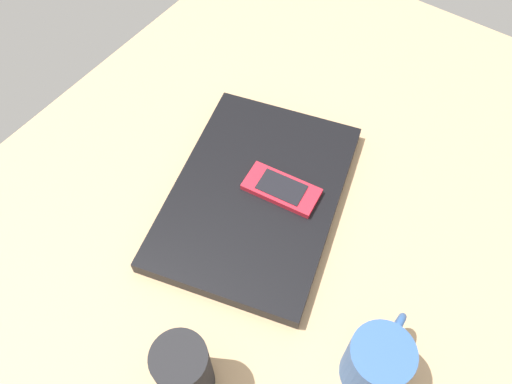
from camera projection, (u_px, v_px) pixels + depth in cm
name	position (u px, v px, depth cm)	size (l,w,h in cm)	color
desk_surface	(247.00, 230.00, 72.89)	(120.00, 80.00, 3.00)	tan
laptop_closed	(256.00, 195.00, 73.00)	(32.59, 22.81, 2.24)	black
cell_phone_on_laptop	(281.00, 189.00, 71.66)	(6.12, 11.10, 1.07)	red
pen_cup	(184.00, 370.00, 55.60)	(6.13, 6.13, 10.51)	black
coffee_mug	(377.00, 361.00, 57.07)	(10.39, 7.18, 8.59)	#2D518C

